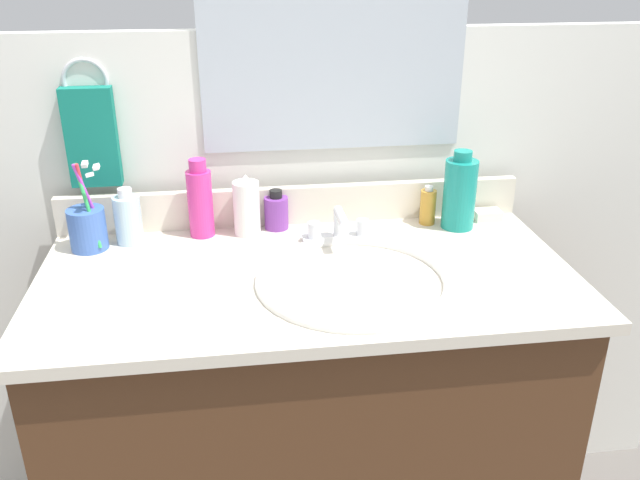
% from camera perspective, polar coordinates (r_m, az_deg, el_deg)
% --- Properties ---
extents(vanity_cabinet, '(1.04, 0.51, 0.84)m').
position_cam_1_polar(vanity_cabinet, '(1.60, -0.98, -17.07)').
color(vanity_cabinet, '#4C2D19').
rests_on(vanity_cabinet, ground_plane).
extents(countertop, '(1.09, 0.55, 0.02)m').
position_cam_1_polar(countertop, '(1.35, -1.10, -3.24)').
color(countertop, beige).
rests_on(countertop, vanity_cabinet).
extents(backsplash, '(1.09, 0.02, 0.09)m').
position_cam_1_polar(backsplash, '(1.57, -2.27, 3.02)').
color(backsplash, beige).
rests_on(backsplash, countertop).
extents(back_wall, '(2.19, 0.04, 1.30)m').
position_cam_1_polar(back_wall, '(1.73, -2.35, -4.12)').
color(back_wall, silver).
rests_on(back_wall, ground_plane).
extents(mirror_panel, '(0.60, 0.01, 0.56)m').
position_cam_1_polar(mirror_panel, '(1.53, 1.24, 18.09)').
color(mirror_panel, '#B2BCC6').
extents(towel_ring, '(0.10, 0.01, 0.10)m').
position_cam_1_polar(towel_ring, '(1.55, -19.53, 12.77)').
color(towel_ring, silver).
extents(hand_towel, '(0.11, 0.04, 0.22)m').
position_cam_1_polar(hand_towel, '(1.56, -19.04, 8.35)').
color(hand_towel, '#147260').
extents(sink_basin, '(0.39, 0.39, 0.11)m').
position_cam_1_polar(sink_basin, '(1.33, 2.96, -4.77)').
color(sink_basin, white).
rests_on(sink_basin, countertop).
extents(faucet, '(0.16, 0.10, 0.08)m').
position_cam_1_polar(faucet, '(1.47, 1.62, 0.82)').
color(faucet, silver).
rests_on(faucet, countertop).
extents(bottle_gel_clear, '(0.06, 0.06, 0.13)m').
position_cam_1_polar(bottle_gel_clear, '(1.52, -16.18, 1.77)').
color(bottle_gel_clear, silver).
rests_on(bottle_gel_clear, countertop).
extents(bottle_mouthwash_teal, '(0.08, 0.08, 0.19)m').
position_cam_1_polar(bottle_mouthwash_teal, '(1.57, 11.92, 3.99)').
color(bottle_mouthwash_teal, teal).
rests_on(bottle_mouthwash_teal, countertop).
extents(bottle_soap_pink, '(0.06, 0.06, 0.18)m').
position_cam_1_polar(bottle_soap_pink, '(1.51, -10.26, 3.33)').
color(bottle_soap_pink, '#D8338C').
rests_on(bottle_soap_pink, countertop).
extents(bottle_lotion_white, '(0.06, 0.06, 0.14)m').
position_cam_1_polar(bottle_lotion_white, '(1.51, -6.33, 2.82)').
color(bottle_lotion_white, white).
rests_on(bottle_lotion_white, countertop).
extents(bottle_oil_amber, '(0.04, 0.04, 0.09)m').
position_cam_1_polar(bottle_oil_amber, '(1.59, 9.26, 2.87)').
color(bottle_oil_amber, gold).
rests_on(bottle_oil_amber, countertop).
extents(bottle_cream_purple, '(0.06, 0.06, 0.09)m').
position_cam_1_polar(bottle_cream_purple, '(1.55, -3.78, 2.45)').
color(bottle_cream_purple, '#7A3899').
rests_on(bottle_cream_purple, countertop).
extents(cup_blue_plastic, '(0.08, 0.08, 0.20)m').
position_cam_1_polar(cup_blue_plastic, '(1.52, -19.35, 1.05)').
color(cup_blue_plastic, '#3F66B7').
rests_on(cup_blue_plastic, countertop).
extents(soap_bar, '(0.06, 0.04, 0.02)m').
position_cam_1_polar(soap_bar, '(1.65, 14.17, 2.11)').
color(soap_bar, white).
rests_on(soap_bar, countertop).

